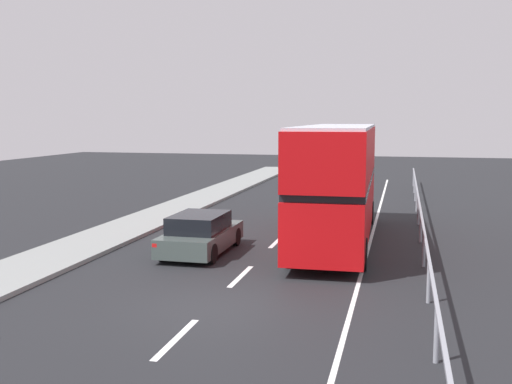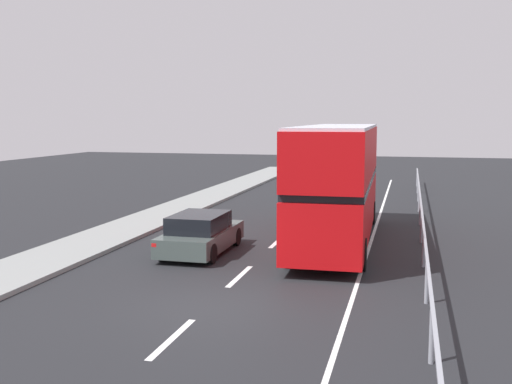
% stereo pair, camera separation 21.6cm
% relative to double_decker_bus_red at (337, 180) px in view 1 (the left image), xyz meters
% --- Properties ---
extents(ground_plane, '(75.58, 120.00, 0.10)m').
position_rel_double_decker_bus_red_xyz_m(ground_plane, '(-2.18, -8.26, -2.36)').
color(ground_plane, black).
extents(lane_paint_markings, '(3.54, 46.00, 0.01)m').
position_rel_double_decker_bus_red_xyz_m(lane_paint_markings, '(-0.10, 0.30, -2.31)').
color(lane_paint_markings, silver).
rests_on(lane_paint_markings, ground).
extents(bridge_side_railing, '(0.10, 42.00, 1.08)m').
position_rel_double_decker_bus_red_xyz_m(bridge_side_railing, '(3.04, 0.74, -1.43)').
color(bridge_side_railing, '#8F939D').
rests_on(bridge_side_railing, ground).
extents(double_decker_bus_red, '(2.74, 11.30, 4.32)m').
position_rel_double_decker_bus_red_xyz_m(double_decker_bus_red, '(0.00, 0.00, 0.00)').
color(double_decker_bus_red, red).
rests_on(double_decker_bus_red, ground).
extents(hatchback_car_near, '(1.89, 4.27, 1.38)m').
position_rel_double_decker_bus_red_xyz_m(hatchback_car_near, '(-4.32, -2.91, -1.65)').
color(hatchback_car_near, '#424E4B').
rests_on(hatchback_car_near, ground).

